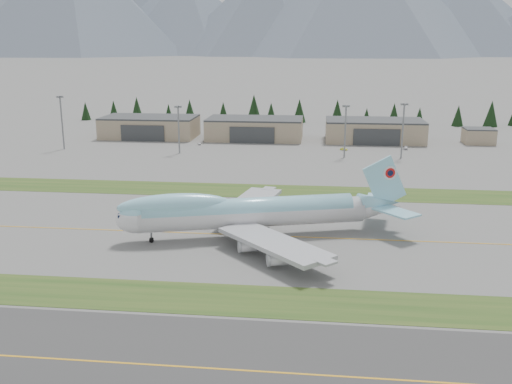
# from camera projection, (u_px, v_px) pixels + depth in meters

# --- Properties ---
(ground) EXTENTS (7000.00, 7000.00, 0.00)m
(ground) POSITION_uv_depth(u_px,v_px,m) (248.00, 235.00, 146.24)
(ground) COLOR #60605E
(ground) RESTS_ON ground
(grass_strip_near) EXTENTS (400.00, 14.00, 0.08)m
(grass_strip_near) POSITION_uv_depth(u_px,v_px,m) (223.00, 299.00, 109.72)
(grass_strip_near) COLOR #284B1A
(grass_strip_near) RESTS_ON ground
(grass_strip_far) EXTENTS (400.00, 18.00, 0.08)m
(grass_strip_far) POSITION_uv_depth(u_px,v_px,m) (265.00, 191.00, 189.50)
(grass_strip_far) COLOR #284B1A
(grass_strip_far) RESTS_ON ground
(asphalt_taxiway) EXTENTS (400.00, 32.00, 0.04)m
(asphalt_taxiway) POSITION_uv_depth(u_px,v_px,m) (198.00, 368.00, 86.65)
(asphalt_taxiway) COLOR #363636
(asphalt_taxiway) RESTS_ON ground
(taxiway_line_main) EXTENTS (400.00, 0.40, 0.02)m
(taxiway_line_main) POSITION_uv_depth(u_px,v_px,m) (248.00, 235.00, 146.24)
(taxiway_line_main) COLOR gold
(taxiway_line_main) RESTS_ON ground
(taxiway_line_near) EXTENTS (400.00, 0.40, 0.02)m
(taxiway_line_near) POSITION_uv_depth(u_px,v_px,m) (198.00, 368.00, 86.65)
(taxiway_line_near) COLOR gold
(taxiway_line_near) RESTS_ON ground
(boeing_747_freighter) EXTENTS (75.44, 62.69, 19.89)m
(boeing_747_freighter) POSITION_uv_depth(u_px,v_px,m) (250.00, 212.00, 143.58)
(boeing_747_freighter) COLOR silver
(boeing_747_freighter) RESTS_ON ground
(hangar_left) EXTENTS (48.00, 26.60, 10.80)m
(hangar_left) POSITION_uv_depth(u_px,v_px,m) (150.00, 127.00, 296.39)
(hangar_left) COLOR tan
(hangar_left) RESTS_ON ground
(hangar_center) EXTENTS (48.00, 26.60, 10.80)m
(hangar_center) POSITION_uv_depth(u_px,v_px,m) (255.00, 128.00, 290.55)
(hangar_center) COLOR tan
(hangar_center) RESTS_ON ground
(hangar_right) EXTENTS (48.00, 26.60, 10.80)m
(hangar_right) POSITION_uv_depth(u_px,v_px,m) (374.00, 130.00, 284.18)
(hangar_right) COLOR tan
(hangar_right) RESTS_ON ground
(control_shed) EXTENTS (14.00, 12.00, 7.60)m
(control_shed) POSITION_uv_depth(u_px,v_px,m) (479.00, 136.00, 277.46)
(control_shed) COLOR tan
(control_shed) RESTS_ON ground
(floodlight_masts) EXTENTS (155.76, 8.51, 24.41)m
(floodlight_masts) POSITION_uv_depth(u_px,v_px,m) (242.00, 118.00, 247.99)
(floodlight_masts) COLOR gray
(floodlight_masts) RESTS_ON ground
(service_vehicle_a) EXTENTS (2.22, 3.53, 1.12)m
(service_vehicle_a) POSITION_uv_depth(u_px,v_px,m) (199.00, 145.00, 275.19)
(service_vehicle_a) COLOR silver
(service_vehicle_a) RESTS_ON ground
(service_vehicle_b) EXTENTS (3.64, 2.36, 1.13)m
(service_vehicle_b) POSITION_uv_depth(u_px,v_px,m) (344.00, 150.00, 261.25)
(service_vehicle_b) COLOR gold
(service_vehicle_b) RESTS_ON ground
(service_vehicle_c) EXTENTS (2.79, 4.98, 1.36)m
(service_vehicle_c) POSITION_uv_depth(u_px,v_px,m) (406.00, 149.00, 263.32)
(service_vehicle_c) COLOR #A2A1A6
(service_vehicle_c) RESTS_ON ground
(conifer_belt) EXTENTS (270.24, 15.62, 16.89)m
(conifer_belt) POSITION_uv_depth(u_px,v_px,m) (295.00, 112.00, 347.86)
(conifer_belt) COLOR black
(conifer_belt) RESTS_ON ground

